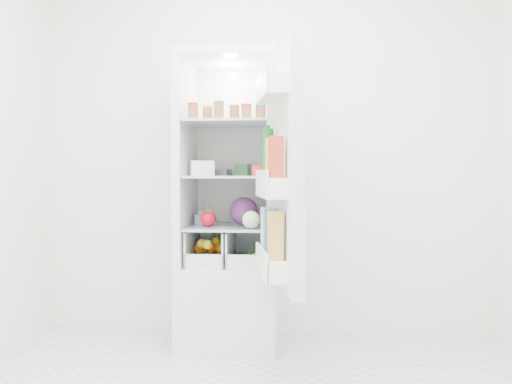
# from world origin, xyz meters

# --- Properties ---
(room_walls) EXTENTS (3.02, 3.02, 2.61)m
(room_walls) POSITION_xyz_m (0.00, 0.00, 1.59)
(room_walls) COLOR white
(room_walls) RESTS_ON ground
(refrigerator) EXTENTS (0.60, 0.60, 1.80)m
(refrigerator) POSITION_xyz_m (-0.20, 1.25, 0.67)
(refrigerator) COLOR silver
(refrigerator) RESTS_ON ground
(shelf_low) EXTENTS (0.49, 0.53, 0.01)m
(shelf_low) POSITION_xyz_m (-0.20, 1.19, 0.74)
(shelf_low) COLOR #9FB3BA
(shelf_low) RESTS_ON refrigerator
(shelf_mid) EXTENTS (0.49, 0.53, 0.02)m
(shelf_mid) POSITION_xyz_m (-0.20, 1.19, 1.05)
(shelf_mid) COLOR #9FB3BA
(shelf_mid) RESTS_ON refrigerator
(shelf_top) EXTENTS (0.49, 0.53, 0.02)m
(shelf_top) POSITION_xyz_m (-0.20, 1.19, 1.38)
(shelf_top) COLOR #9FB3BA
(shelf_top) RESTS_ON refrigerator
(crisper_left) EXTENTS (0.23, 0.46, 0.22)m
(crisper_left) POSITION_xyz_m (-0.32, 1.19, 0.61)
(crisper_left) COLOR silver
(crisper_left) RESTS_ON refrigerator
(crisper_right) EXTENTS (0.23, 0.46, 0.22)m
(crisper_right) POSITION_xyz_m (-0.08, 1.19, 0.61)
(crisper_right) COLOR silver
(crisper_right) RESTS_ON refrigerator
(condiment_jars) EXTENTS (0.46, 0.16, 0.08)m
(condiment_jars) POSITION_xyz_m (-0.20, 1.07, 1.43)
(condiment_jars) COLOR #B21919
(condiment_jars) RESTS_ON shelf_top
(squeeze_bottle) EXTENTS (0.07, 0.07, 0.20)m
(squeeze_bottle) POSITION_xyz_m (0.01, 1.29, 1.49)
(squeeze_bottle) COLOR white
(squeeze_bottle) RESTS_ON shelf_top
(tub_white) EXTENTS (0.18, 0.18, 0.09)m
(tub_white) POSITION_xyz_m (-0.37, 1.15, 1.10)
(tub_white) COLOR white
(tub_white) RESTS_ON shelf_mid
(tin_red) EXTENTS (0.10, 0.10, 0.06)m
(tin_red) POSITION_xyz_m (-0.01, 1.05, 1.09)
(tin_red) COLOR red
(tin_red) RESTS_ON shelf_mid
(foil_tray) EXTENTS (0.18, 0.15, 0.04)m
(foil_tray) POSITION_xyz_m (-0.30, 1.37, 1.08)
(foil_tray) COLOR silver
(foil_tray) RESTS_ON shelf_mid
(tub_green) EXTENTS (0.11, 0.14, 0.07)m
(tub_green) POSITION_xyz_m (-0.13, 1.38, 1.09)
(tub_green) COLOR #418F52
(tub_green) RESTS_ON shelf_mid
(red_cabbage) EXTENTS (0.18, 0.18, 0.18)m
(red_cabbage) POSITION_xyz_m (-0.12, 1.22, 0.84)
(red_cabbage) COLOR #5B1F51
(red_cabbage) RESTS_ON shelf_low
(bell_pepper) EXTENTS (0.10, 0.10, 0.10)m
(bell_pepper) POSITION_xyz_m (-0.32, 1.11, 0.80)
(bell_pepper) COLOR red
(bell_pepper) RESTS_ON shelf_low
(mushroom_bowl) EXTENTS (0.15, 0.15, 0.06)m
(mushroom_bowl) POSITION_xyz_m (-0.36, 1.24, 0.78)
(mushroom_bowl) COLOR #94BDDD
(mushroom_bowl) RESTS_ON shelf_low
(salad_bag) EXTENTS (0.10, 0.10, 0.10)m
(salad_bag) POSITION_xyz_m (-0.05, 1.01, 0.80)
(salad_bag) COLOR beige
(salad_bag) RESTS_ON shelf_low
(citrus_pile) EXTENTS (0.20, 0.24, 0.16)m
(citrus_pile) POSITION_xyz_m (-0.32, 1.13, 0.59)
(citrus_pile) COLOR orange
(citrus_pile) RESTS_ON refrigerator
(veg_pile) EXTENTS (0.16, 0.30, 0.10)m
(veg_pile) POSITION_xyz_m (-0.07, 1.18, 0.56)
(veg_pile) COLOR #1A4A18
(veg_pile) RESTS_ON refrigerator
(fridge_door) EXTENTS (0.27, 0.60, 1.30)m
(fridge_door) POSITION_xyz_m (0.16, 0.62, 1.09)
(fridge_door) COLOR silver
(fridge_door) RESTS_ON refrigerator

